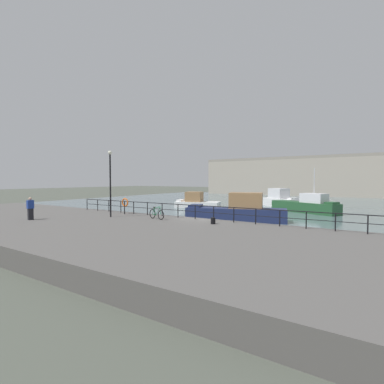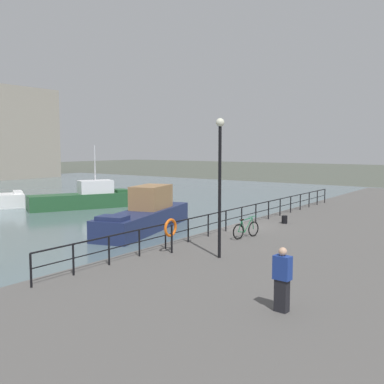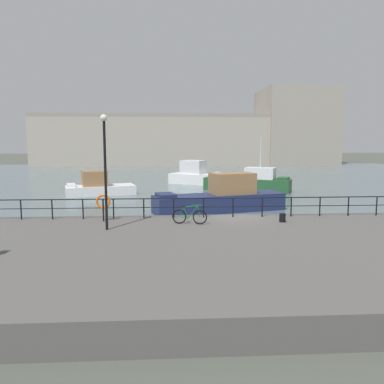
{
  "view_description": "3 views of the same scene",
  "coord_description": "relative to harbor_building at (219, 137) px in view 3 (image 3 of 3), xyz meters",
  "views": [
    {
      "loc": [
        11.15,
        -19.05,
        3.98
      ],
      "look_at": [
        -2.41,
        2.21,
        2.9
      ],
      "focal_mm": 26.54,
      "sensor_mm": 36.0,
      "label": 1
    },
    {
      "loc": [
        -20.83,
        -12.41,
        5.22
      ],
      "look_at": [
        -2.37,
        0.99,
        2.93
      ],
      "focal_mm": 41.66,
      "sensor_mm": 36.0,
      "label": 2
    },
    {
      "loc": [
        -3.74,
        -22.01,
        5.24
      ],
      "look_at": [
        -2.35,
        1.06,
        2.14
      ],
      "focal_mm": 37.61,
      "sensor_mm": 36.0,
      "label": 3
    }
  ],
  "objects": [
    {
      "name": "quay_lamp_post",
      "position": [
        -13.33,
        -64.05,
        -1.14
      ],
      "size": [
        0.32,
        0.32,
        5.32
      ],
      "color": "black",
      "rests_on": "quay_promenade"
    },
    {
      "name": "life_ring_stand",
      "position": [
        -13.8,
        -62.03,
        -3.5
      ],
      "size": [
        0.75,
        0.16,
        1.4
      ],
      "color": "black",
      "rests_on": "quay_promenade"
    },
    {
      "name": "moored_blue_motorboat",
      "position": [
        -2.31,
        -43.28,
        -4.58
      ],
      "size": [
        8.58,
        5.53,
        5.38
      ],
      "rotation": [
        0.0,
        0.0,
        -0.45
      ],
      "color": "#23512D",
      "rests_on": "water_basin"
    },
    {
      "name": "moored_harbor_tender",
      "position": [
        -6.59,
        -54.23,
        -4.51
      ],
      "size": [
        9.81,
        4.87,
        2.74
      ],
      "rotation": [
        0.0,
        0.0,
        3.42
      ],
      "color": "navy",
      "rests_on": "water_basin"
    },
    {
      "name": "moored_white_yacht",
      "position": [
        -16.97,
        -44.98,
        -4.67
      ],
      "size": [
        6.74,
        4.25,
        2.25
      ],
      "rotation": [
        0.0,
        0.0,
        3.42
      ],
      "color": "white",
      "rests_on": "water_basin"
    },
    {
      "name": "ground_plane",
      "position": [
        -6.71,
        -60.66,
        -5.47
      ],
      "size": [
        240.0,
        240.0,
        0.0
      ],
      "primitive_type": "plane",
      "color": "#4C5147"
    },
    {
      "name": "water_basin",
      "position": [
        -6.71,
        -30.46,
        -5.46
      ],
      "size": [
        80.0,
        60.0,
        0.01
      ],
      "primitive_type": "cube",
      "color": "slate",
      "rests_on": "ground_plane"
    },
    {
      "name": "quay_railing",
      "position": [
        -6.95,
        -61.41,
        -3.74
      ],
      "size": [
        25.72,
        0.07,
        1.08
      ],
      "color": "black",
      "rests_on": "quay_promenade"
    },
    {
      "name": "parked_bicycle",
      "position": [
        -9.4,
        -63.04,
        -4.09
      ],
      "size": [
        1.74,
        0.46,
        0.98
      ],
      "rotation": [
        0.0,
        0.0,
        -0.23
      ],
      "color": "black",
      "rests_on": "quay_promenade"
    },
    {
      "name": "quay_promenade",
      "position": [
        -6.71,
        -67.16,
        -4.97
      ],
      "size": [
        56.0,
        13.0,
        0.99
      ],
      "primitive_type": "cube",
      "color": "#565451",
      "rests_on": "ground_plane"
    },
    {
      "name": "moored_cabin_cruiser",
      "position": [
        -7.3,
        -36.55,
        -4.45
      ],
      "size": [
        6.39,
        5.01,
        2.69
      ],
      "rotation": [
        0.0,
        0.0,
        -0.5
      ],
      "color": "white",
      "rests_on": "water_basin"
    },
    {
      "name": "harbor_building",
      "position": [
        0.0,
        0.0,
        0.0
      ],
      "size": [
        58.78,
        15.83,
        15.11
      ],
      "color": "#A89E8E",
      "rests_on": "ground_plane"
    },
    {
      "name": "mooring_bollard",
      "position": [
        -4.63,
        -62.83,
        -4.26
      ],
      "size": [
        0.32,
        0.32,
        0.44
      ],
      "primitive_type": "cylinder",
      "color": "black",
      "rests_on": "quay_promenade"
    }
  ]
}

